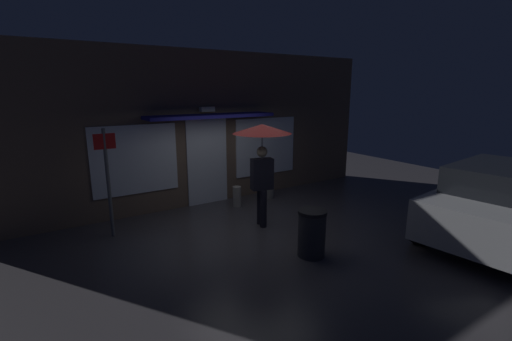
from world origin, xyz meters
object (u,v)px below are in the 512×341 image
Objects in this scene: trash_bin at (312,233)px; sidewalk_bollard_2 at (237,197)px; parked_car at (501,203)px; street_sign_post at (108,176)px; person_with_umbrella at (262,145)px; sidewalk_bollard at (269,188)px.

sidewalk_bollard_2 is at bearing 85.70° from trash_bin.
street_sign_post is at bearing 138.91° from parked_car.
street_sign_post is at bearing 134.74° from trash_bin.
trash_bin is at bearing -45.26° from street_sign_post.
parked_car reaches higher than sidewalk_bollard_2.
sidewalk_bollard_2 is at bearing 4.47° from street_sign_post.
person_with_umbrella is 1.01× the size of street_sign_post.
person_with_umbrella is 0.55× the size of parked_car.
sidewalk_bollard is at bearing 67.47° from trash_bin.
person_with_umbrella is 4.23× the size of sidewalk_bollard_2.
sidewalk_bollard is at bearing 5.22° from street_sign_post.
street_sign_post is 4.19× the size of sidewalk_bollard_2.
trash_bin is (-3.53, 1.49, -0.34)m from parked_car.
parked_car is at bearing -22.93° from trash_bin.
street_sign_post is at bearing -174.78° from sidewalk_bollard.
trash_bin is at bearing 101.40° from person_with_umbrella.
street_sign_post is at bearing -8.80° from person_with_umbrella.
sidewalk_bollard is 3.50m from trash_bin.
parked_car is 5.23m from sidewalk_bollard.
sidewalk_bollard_2 is (-1.11, -0.14, -0.02)m from sidewalk_bollard.
sidewalk_bollard is 0.65× the size of trash_bin.
person_with_umbrella reaches higher than sidewalk_bollard.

